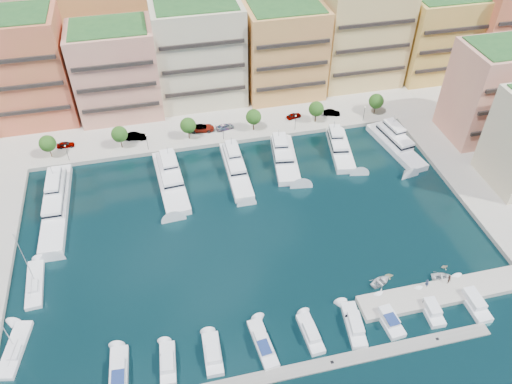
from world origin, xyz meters
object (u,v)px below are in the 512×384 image
tender_1 (389,275)px  cruiser_9 (472,300)px  tree_3 (254,117)px  lamppost_0 (66,150)px  lamppost_4 (364,111)px  car_1 (136,136)px  tender_0 (381,282)px  car_4 (294,116)px  tree_4 (316,109)px  yacht_2 (170,178)px  tender_3 (444,267)px  tree_2 (188,125)px  sailboat_0 (15,350)px  yacht_3 (235,167)px  cruiser_3 (213,354)px  cruiser_7 (387,318)px  car_0 (65,144)px  yacht_4 (284,157)px  person_1 (448,279)px  person_0 (427,283)px  cruiser_8 (430,309)px  yacht_6 (395,143)px  car_2 (202,128)px  tree_0 (48,143)px  tree_5 (376,101)px  lamppost_1 (147,140)px  car_3 (225,127)px  lamppost_2 (223,130)px  cruiser_5 (311,334)px  yacht_0 (56,202)px  tender_2 (444,278)px  car_5 (332,113)px  cruiser_2 (168,364)px  cruiser_4 (263,344)px  lamppost_3 (296,120)px

tender_1 → cruiser_9: bearing=-111.3°
tree_3 → lamppost_0: (-44.00, -2.30, -0.92)m
lamppost_4 → car_1: size_ratio=0.84×
tender_0 → car_4: bearing=-21.2°
tree_4 → yacht_2: (-38.07, -14.16, -3.53)m
cruiser_9 → tender_3: cruiser_9 is taller
tree_2 → sailboat_0: bearing=-124.5°
yacht_3 → cruiser_3: yacht_3 is taller
cruiser_7 → car_0: size_ratio=2.06×
lamppost_4 → cruiser_3: bearing=-130.7°
yacht_4 → person_1: 45.39m
cruiser_9 → yacht_3: bearing=126.3°
tender_3 → person_0: size_ratio=0.78×
cruiser_8 → cruiser_9: (7.81, -0.02, -0.00)m
yacht_6 → tender_3: size_ratio=14.32×
cruiser_7 → car_2: bearing=110.1°
tree_0 → tree_5: same height
lamppost_1 → tender_3: size_ratio=3.04×
tree_2 → yacht_2: bearing=-113.2°
cruiser_8 → car_1: bearing=127.3°
tender_1 → car_0: car_0 is taller
yacht_6 → car_3: bearing=158.4°
lamppost_2 → cruiser_5: 56.04m
tree_3 → yacht_4: (4.43, -12.43, -3.65)m
tree_3 → yacht_2: bearing=-147.3°
tender_0 → person_1: bearing=-128.0°
cruiser_5 → person_0: (22.60, 4.30, 1.33)m
lamppost_4 → sailboat_0: 91.90m
yacht_0 → sailboat_0: (-4.42, -33.52, -0.90)m
tender_2 → car_5: 54.41m
tree_3 → lamppost_2: bearing=-164.0°
cruiser_2 → cruiser_4: size_ratio=0.79×
tree_0 → cruiser_4: bearing=-58.1°
tree_0 → tender_0: tree_0 is taller
cruiser_7 → tender_1: (4.13, 8.43, -0.14)m
cruiser_7 → tender_2: bearing=22.9°
lamppost_2 → car_3: bearing=75.4°
cruiser_4 → tender_1: cruiser_4 is taller
cruiser_8 → tender_3: bearing=48.3°
tree_5 → car_4: 21.24m
tree_0 → tender_1: (61.81, -49.68, -4.32)m
cruiser_8 → tree_5: bearing=76.0°
tree_2 → lamppost_0: size_ratio=1.35×
car_4 → person_1: (11.72, -56.74, 0.27)m
tree_3 → car_5: tree_3 is taller
yacht_6 → cruiser_7: size_ratio=2.41×
lamppost_3 → car_0: lamppost_3 is taller
tree_5 → car_1: bearing=177.6°
sailboat_0 → tree_2: bearing=55.5°
car_5 → person_1: person_1 is taller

